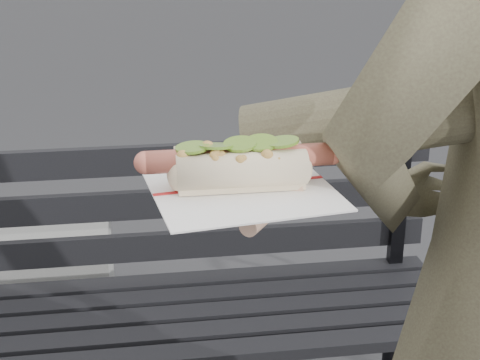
% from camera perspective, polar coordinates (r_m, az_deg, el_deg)
% --- Properties ---
extents(park_bench, '(1.50, 0.44, 0.88)m').
position_cam_1_polar(park_bench, '(2.00, -5.95, -8.06)').
color(park_bench, black).
rests_on(park_bench, ground).
extents(held_hotdog, '(0.64, 0.31, 0.20)m').
position_cam_1_polar(held_hotdog, '(0.89, 12.24, 4.12)').
color(held_hotdog, '#443B2D').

